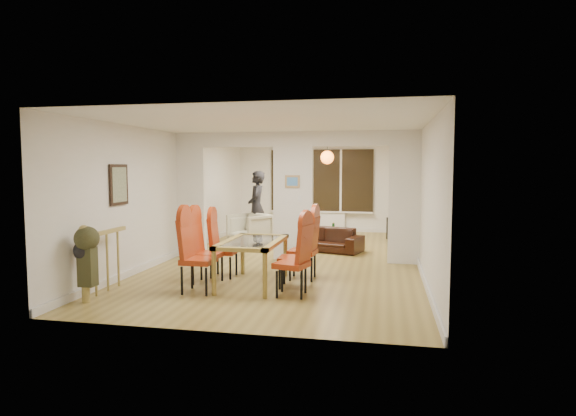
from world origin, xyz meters
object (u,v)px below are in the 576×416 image
(dining_chair_lb, at_px, (207,249))
(person, at_px, (257,207))
(television, at_px, (391,230))
(bottle, at_px, (333,228))
(dining_chair_ra, at_px, (291,259))
(dining_chair_rb, at_px, (293,254))
(dining_table, at_px, (253,263))
(sofa, at_px, (322,239))
(armchair, at_px, (250,229))
(bowl, at_px, (324,231))
(coffee_table, at_px, (331,237))
(dining_chair_lc, at_px, (224,246))
(dining_chair_la, at_px, (198,254))
(dining_chair_rc, at_px, (303,247))

(dining_chair_lb, distance_m, person, 4.34)
(person, distance_m, television, 3.46)
(dining_chair_lb, distance_m, bottle, 4.89)
(dining_chair_ra, distance_m, dining_chair_rb, 0.49)
(dining_table, distance_m, sofa, 3.49)
(armchair, relative_size, bowl, 3.55)
(sofa, xyz_separation_m, person, (-1.77, 0.88, 0.63))
(dining_chair_lb, distance_m, coffee_table, 4.97)
(dining_chair_lc, bearing_deg, dining_chair_lb, -106.66)
(sofa, bearing_deg, dining_chair_la, -91.58)
(sofa, height_order, person, person)
(dining_chair_la, relative_size, sofa, 0.64)
(dining_chair_rc, bearing_deg, dining_chair_ra, -83.62)
(bowl, bearing_deg, bottle, -37.13)
(dining_table, bearing_deg, dining_chair_rc, 38.40)
(dining_chair_lc, relative_size, person, 0.59)
(dining_chair_rb, distance_m, bowl, 4.84)
(dining_chair_la, distance_m, television, 6.36)
(dining_chair_lc, distance_m, dining_chair_ra, 1.69)
(coffee_table, bearing_deg, sofa, -92.91)
(dining_chair_lb, relative_size, bowl, 4.70)
(person, xyz_separation_m, coffee_table, (1.84, 0.40, -0.78))
(dining_chair_ra, distance_m, armchair, 4.74)
(dining_table, height_order, dining_chair_rc, dining_chair_rc)
(dining_chair_lc, bearing_deg, coffee_table, 68.20)
(dining_chair_rb, height_order, coffee_table, dining_chair_rb)
(dining_chair_la, xyz_separation_m, bottle, (1.49, 5.21, -0.21))
(dining_table, xyz_separation_m, armchair, (-1.15, 3.84, 0.02))
(television, xyz_separation_m, bowl, (-1.67, -0.25, -0.02))
(dining_chair_rb, height_order, television, dining_chair_rb)
(sofa, bearing_deg, coffee_table, 104.22)
(dining_chair_la, distance_m, dining_chair_rc, 1.81)
(bottle, height_order, bowl, bottle)
(dining_chair_ra, xyz_separation_m, bottle, (0.08, 5.13, -0.18))
(dining_table, bearing_deg, television, 66.24)
(armchair, bearing_deg, dining_chair_lc, -49.91)
(dining_chair_rb, distance_m, person, 4.68)
(dining_table, xyz_separation_m, dining_chair_ra, (0.73, -0.50, 0.19))
(person, bearing_deg, dining_chair_la, -5.15)
(bottle, distance_m, bowl, 0.33)
(armchair, bearing_deg, bottle, 53.40)
(person, distance_m, bowl, 1.84)
(sofa, relative_size, bottle, 6.72)
(dining_chair_lb, xyz_separation_m, bowl, (1.32, 4.82, -0.29))
(armchair, relative_size, television, 0.85)
(dining_chair_ra, xyz_separation_m, dining_chair_rc, (-0.02, 1.07, 0.00))
(dining_chair_ra, relative_size, dining_chair_rb, 1.03)
(dining_chair_rc, distance_m, bottle, 4.06)
(dining_chair_ra, bearing_deg, dining_chair_rc, 105.76)
(person, xyz_separation_m, television, (3.32, 0.76, -0.61))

